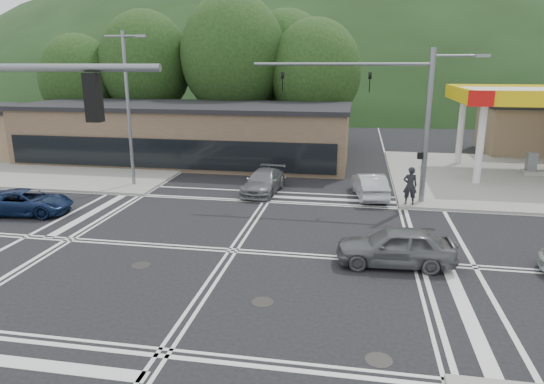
% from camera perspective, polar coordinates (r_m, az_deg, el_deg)
% --- Properties ---
extents(ground, '(120.00, 120.00, 0.00)m').
position_cam_1_polar(ground, '(19.59, -4.63, -6.90)').
color(ground, black).
rests_on(ground, ground).
extents(sidewalk_ne, '(16.00, 16.00, 0.15)m').
position_cam_1_polar(sidewalk_ne, '(34.90, 26.96, 1.45)').
color(sidewalk_ne, gray).
rests_on(sidewalk_ne, ground).
extents(sidewalk_nw, '(16.00, 16.00, 0.15)m').
position_cam_1_polar(sidewalk_nw, '(38.74, -20.78, 3.33)').
color(sidewalk_nw, gray).
rests_on(sidewalk_nw, ground).
extents(commercial_row, '(24.00, 8.00, 4.00)m').
position_cam_1_polar(commercial_row, '(37.20, -10.10, 6.64)').
color(commercial_row, brown).
rests_on(commercial_row, ground).
extents(hill_north, '(252.00, 126.00, 140.00)m').
position_cam_1_polar(hill_north, '(107.90, 7.68, 11.07)').
color(hill_north, '#1C3216').
rests_on(hill_north, ground).
extents(tree_n_a, '(8.00, 8.00, 11.75)m').
position_cam_1_polar(tree_n_a, '(45.57, -14.65, 14.40)').
color(tree_n_a, '#382619').
rests_on(tree_n_a, ground).
extents(tree_n_b, '(9.00, 9.00, 12.98)m').
position_cam_1_polar(tree_n_b, '(42.91, -4.56, 15.68)').
color(tree_n_b, '#382619').
rests_on(tree_n_b, ground).
extents(tree_n_c, '(7.60, 7.60, 10.87)m').
position_cam_1_polar(tree_n_c, '(41.73, 5.11, 13.90)').
color(tree_n_c, '#382619').
rests_on(tree_n_c, ground).
extents(tree_n_d, '(6.80, 6.80, 9.76)m').
position_cam_1_polar(tree_n_d, '(47.51, -21.80, 12.26)').
color(tree_n_d, '#382619').
rests_on(tree_n_d, ground).
extents(tree_n_e, '(8.40, 8.40, 11.98)m').
position_cam_1_polar(tree_n_e, '(46.04, 1.74, 14.86)').
color(tree_n_e, '#382619').
rests_on(tree_n_e, ground).
extents(streetlight_nw, '(2.50, 0.25, 9.00)m').
position_cam_1_polar(streetlight_nw, '(29.72, -16.50, 10.10)').
color(streetlight_nw, slate).
rests_on(streetlight_nw, ground).
extents(signal_mast_ne, '(11.65, 0.30, 8.00)m').
position_cam_1_polar(signal_mast_ne, '(25.95, 15.19, 9.61)').
color(signal_mast_ne, slate).
rests_on(signal_mast_ne, ground).
extents(car_blue_west, '(4.62, 2.55, 1.22)m').
position_cam_1_polar(car_blue_west, '(26.85, -26.97, -1.06)').
color(car_blue_west, '#0E1D40').
rests_on(car_blue_west, ground).
extents(car_grey_center, '(4.39, 1.94, 1.47)m').
position_cam_1_polar(car_grey_center, '(18.53, 14.31, -6.21)').
color(car_grey_center, '#5A5C5F').
rests_on(car_grey_center, ground).
extents(car_queue_a, '(2.11, 4.35, 1.37)m').
position_cam_1_polar(car_queue_a, '(27.38, 11.41, 0.77)').
color(car_queue_a, '#A6A8AD').
rests_on(car_queue_a, ground).
extents(car_queue_b, '(2.16, 4.67, 1.55)m').
position_cam_1_polar(car_queue_b, '(37.73, 4.59, 5.06)').
color(car_queue_b, silver).
rests_on(car_queue_b, ground).
extents(car_northbound, '(2.20, 4.57, 1.28)m').
position_cam_1_polar(car_northbound, '(27.87, -1.01, 1.23)').
color(car_northbound, slate).
rests_on(car_northbound, ground).
extents(pedestrian, '(0.74, 0.51, 1.98)m').
position_cam_1_polar(pedestrian, '(25.95, 15.94, 0.73)').
color(pedestrian, black).
rests_on(pedestrian, sidewalk_ne).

